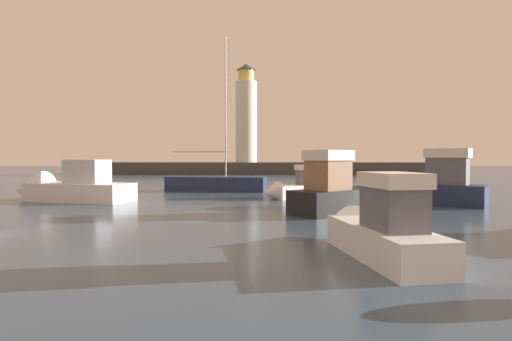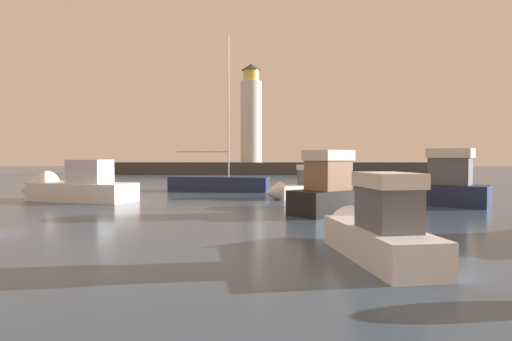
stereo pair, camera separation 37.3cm
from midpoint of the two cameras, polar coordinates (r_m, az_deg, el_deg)
name	(u,v)px [view 2 (the right image)]	position (r m, az deg, el deg)	size (l,w,h in m)	color
ground_plane	(268,189)	(39.16, 2.01, -2.64)	(226.60, 226.60, 0.00)	#384C60
breakwater	(267,168)	(76.84, 1.68, 0.32)	(63.55, 6.98, 2.19)	#423F3D
lighthouse	(251,116)	(77.25, -0.54, 7.57)	(3.93, 3.93, 18.28)	silver
motorboat_0	(370,228)	(13.40, 16.26, -7.70)	(2.68, 6.48, 2.85)	white
motorboat_1	(422,187)	(29.08, 22.30, -2.14)	(7.70, 6.38, 3.97)	#1E284C
motorboat_2	(350,193)	(23.66, 13.32, -3.04)	(7.37, 6.50, 3.76)	black
motorboat_3	(65,188)	(32.14, -24.58, -2.22)	(9.69, 5.22, 3.55)	white
motorboat_6	(296,188)	(30.76, 5.86, -2.49)	(5.54, 4.70, 2.72)	white
sailboat_moored	(219,183)	(37.54, -4.84, -1.77)	(9.24, 3.78, 13.93)	#1E284C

